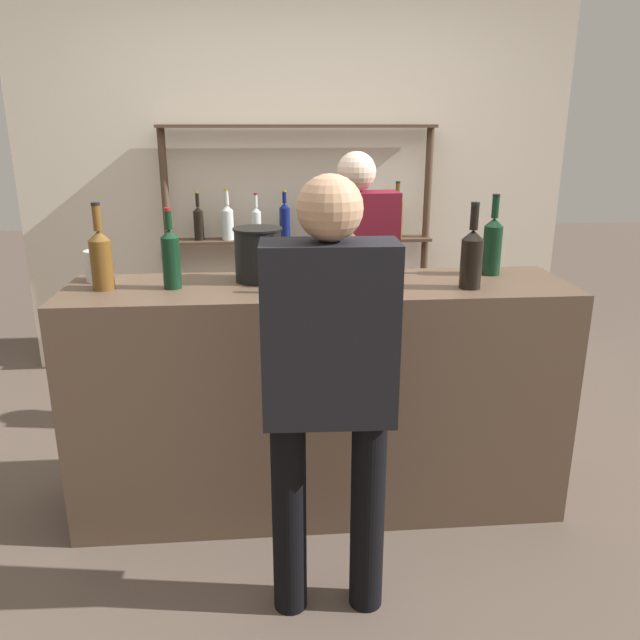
{
  "coord_description": "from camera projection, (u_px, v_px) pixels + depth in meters",
  "views": [
    {
      "loc": [
        -0.21,
        -2.52,
        1.68
      ],
      "look_at": [
        0.0,
        0.0,
        0.88
      ],
      "focal_mm": 35.0,
      "sensor_mm": 36.0,
      "label": 1
    }
  ],
  "objects": [
    {
      "name": "back_shelf",
      "position": [
        302.0,
        214.0,
        4.19
      ],
      "size": [
        1.8,
        0.18,
        1.67
      ],
      "color": "#4C3828",
      "rests_on": "ground_plane"
    },
    {
      "name": "counter_bottle_1",
      "position": [
        101.0,
        257.0,
        2.49
      ],
      "size": [
        0.09,
        0.09,
        0.35
      ],
      "color": "brown",
      "rests_on": "bar_counter"
    },
    {
      "name": "server_behind_counter",
      "position": [
        355.0,
        276.0,
        3.33
      ],
      "size": [
        0.45,
        0.2,
        1.54
      ],
      "rotation": [
        0.0,
        0.0,
        -1.56
      ],
      "color": "black",
      "rests_on": "ground_plane"
    },
    {
      "name": "ice_bucket",
      "position": [
        258.0,
        254.0,
        2.63
      ],
      "size": [
        0.21,
        0.21,
        0.23
      ],
      "color": "black",
      "rests_on": "bar_counter"
    },
    {
      "name": "cork_jar",
      "position": [
        98.0,
        266.0,
        2.65
      ],
      "size": [
        0.11,
        0.11,
        0.13
      ],
      "color": "silver",
      "rests_on": "bar_counter"
    },
    {
      "name": "counter_bottle_5",
      "position": [
        350.0,
        261.0,
        2.42
      ],
      "size": [
        0.08,
        0.08,
        0.34
      ],
      "color": "brown",
      "rests_on": "bar_counter"
    },
    {
      "name": "counter_bottle_0",
      "position": [
        171.0,
        257.0,
        2.51
      ],
      "size": [
        0.07,
        0.07,
        0.33
      ],
      "color": "black",
      "rests_on": "bar_counter"
    },
    {
      "name": "counter_bottle_4",
      "position": [
        472.0,
        257.0,
        2.51
      ],
      "size": [
        0.09,
        0.09,
        0.35
      ],
      "color": "black",
      "rests_on": "bar_counter"
    },
    {
      "name": "customer_center",
      "position": [
        329.0,
        376.0,
        2.01
      ],
      "size": [
        0.43,
        0.2,
        1.54
      ],
      "rotation": [
        0.0,
        0.0,
        1.53
      ],
      "color": "black",
      "rests_on": "ground_plane"
    },
    {
      "name": "bar_counter",
      "position": [
        320.0,
        398.0,
        2.76
      ],
      "size": [
        2.11,
        0.53,
        1.03
      ],
      "primitive_type": "cube",
      "color": "brown",
      "rests_on": "ground_plane"
    },
    {
      "name": "counter_bottle_3",
      "position": [
        326.0,
        252.0,
        2.53
      ],
      "size": [
        0.08,
        0.08,
        0.36
      ],
      "color": "black",
      "rests_on": "bar_counter"
    },
    {
      "name": "wine_glass",
      "position": [
        367.0,
        260.0,
        2.53
      ],
      "size": [
        0.07,
        0.07,
        0.16
      ],
      "color": "silver",
      "rests_on": "bar_counter"
    },
    {
      "name": "ground_plane",
      "position": [
        320.0,
        499.0,
        2.91
      ],
      "size": [
        16.0,
        16.0,
        0.0
      ],
      "primitive_type": "plane",
      "color": "brown"
    },
    {
      "name": "counter_bottle_2",
      "position": [
        492.0,
        244.0,
        2.74
      ],
      "size": [
        0.08,
        0.08,
        0.35
      ],
      "color": "black",
      "rests_on": "bar_counter"
    },
    {
      "name": "back_wall",
      "position": [
        297.0,
        165.0,
        4.26
      ],
      "size": [
        3.71,
        0.12,
        2.8
      ],
      "primitive_type": "cube",
      "color": "beige",
      "rests_on": "ground_plane"
    }
  ]
}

